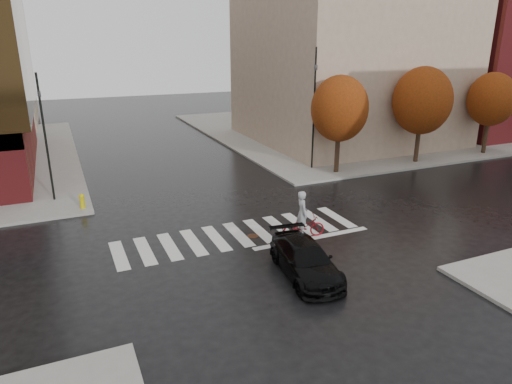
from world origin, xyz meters
The scene contains 14 objects.
ground centered at (0.00, 0.00, 0.00)m, with size 120.00×120.00×0.00m, color black.
sidewalk_ne centered at (21.00, 21.00, 0.07)m, with size 30.00×30.00×0.15m, color gray.
crosswalk centered at (0.00, 0.50, 0.01)m, with size 12.00×3.00×0.01m, color silver.
building_ne_tan centered at (17.00, 17.00, 9.15)m, with size 16.00×16.00×18.00m, color gray.
building_ne_brick centered at (33.00, 16.00, 7.15)m, with size 14.00×14.00×14.00m, color maroon.
tree_ne_a centered at (10.00, 7.40, 4.46)m, with size 3.80×3.80×6.50m.
tree_ne_b centered at (17.00, 7.40, 4.62)m, with size 4.20×4.20×6.89m.
tree_ne_c centered at (24.00, 7.40, 4.37)m, with size 3.60×3.60×6.31m.
sedan centered at (0.95, -4.20, 0.65)m, with size 1.83×4.51×1.31m, color black.
cyclist centered at (2.65, -1.00, 0.77)m, with size 2.09×1.06×2.27m.
traffic_light_nw centered at (-7.88, 9.00, 4.12)m, with size 0.19×0.16×7.02m.
traffic_light_ne centered at (9.00, 9.00, 4.93)m, with size 0.19×0.23×8.20m.
fire_hydrant centered at (-6.50, 6.81, 0.60)m, with size 0.29×0.29×0.83m.
manhole centered at (0.55, 0.04, 0.01)m, with size 0.55×0.55×0.01m, color #462819.
Camera 1 is at (-7.25, -18.03, 8.77)m, focal length 32.00 mm.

